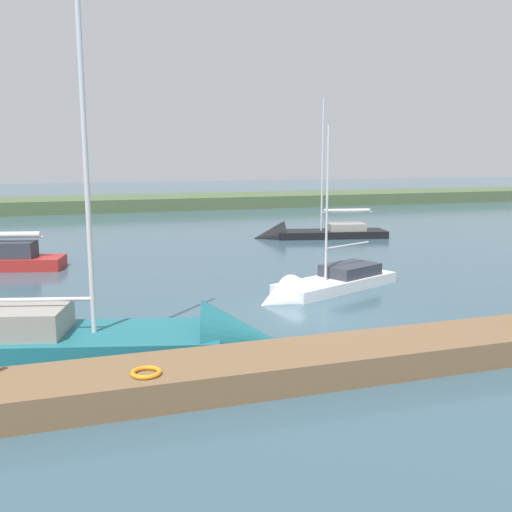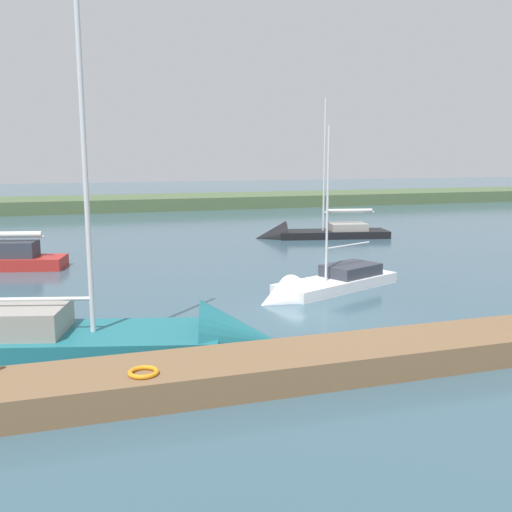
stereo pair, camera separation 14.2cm
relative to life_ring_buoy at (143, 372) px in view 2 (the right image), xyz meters
name	(u,v)px [view 2 (the right image)]	position (x,y,z in m)	size (l,w,h in m)	color
ground_plane	(310,317)	(-6.02, -5.17, -0.73)	(200.00, 200.00, 0.00)	#385666
far_shoreline	(150,208)	(-6.02, -46.40, -0.73)	(180.00, 8.00, 2.40)	#4C603D
dock_pier	(384,354)	(-6.02, -0.41, -0.39)	(24.01, 2.07, 0.68)	brown
life_ring_buoy	(143,372)	(0.00, 0.00, 0.00)	(0.66, 0.66, 0.10)	orange
sailboat_inner_slip	(311,236)	(-13.33, -22.21, -0.64)	(8.84, 3.82, 9.86)	black
sailboat_far_right	(319,290)	(-7.71, -8.23, -0.65)	(7.01, 4.37, 7.29)	white
sailboat_near_dock	(130,342)	(-0.05, -3.74, -0.54)	(10.48, 5.06, 12.62)	#1E6B75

